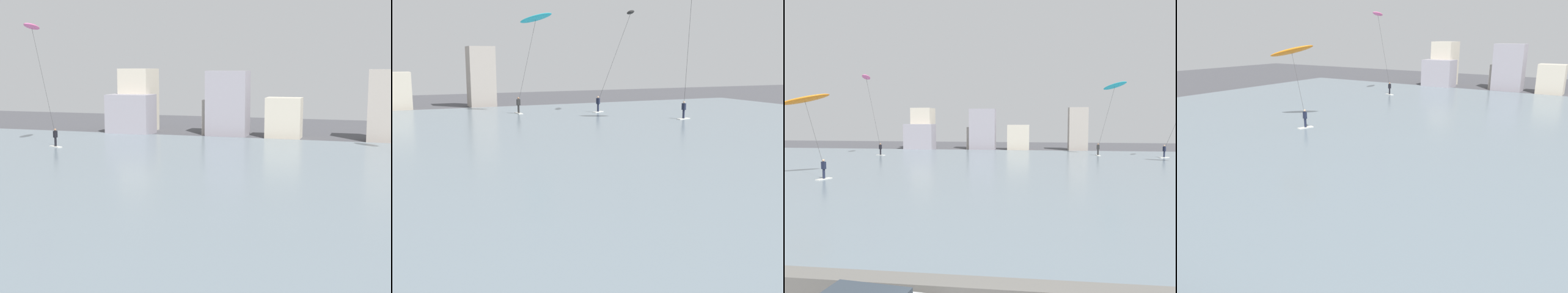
% 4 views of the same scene
% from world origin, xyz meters
% --- Properties ---
extents(water_bay, '(84.00, 52.00, 0.10)m').
position_xyz_m(water_bay, '(0.00, 30.07, 0.05)').
color(water_bay, slate).
rests_on(water_bay, ground).
extents(far_shore_buildings, '(29.99, 6.15, 7.02)m').
position_xyz_m(far_shore_buildings, '(-8.90, 58.45, 2.88)').
color(far_shore_buildings, beige).
rests_on(far_shore_buildings, ground).
extents(kitesurfer_orange, '(4.44, 3.14, 7.31)m').
position_xyz_m(kitesurfer_orange, '(-17.78, 24.38, 6.28)').
color(kitesurfer_orange, silver).
rests_on(kitesurfer_orange, water_bay).
extents(kitesurfer_cyan, '(3.93, 3.36, 10.15)m').
position_xyz_m(kitesurfer_cyan, '(11.81, 48.27, 8.88)').
color(kitesurfer_cyan, silver).
rests_on(kitesurfer_cyan, water_bay).
extents(kitesurfer_pink, '(3.11, 3.16, 10.92)m').
position_xyz_m(kitesurfer_pink, '(-21.05, 43.99, 9.64)').
color(kitesurfer_pink, silver).
rests_on(kitesurfer_pink, water_bay).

